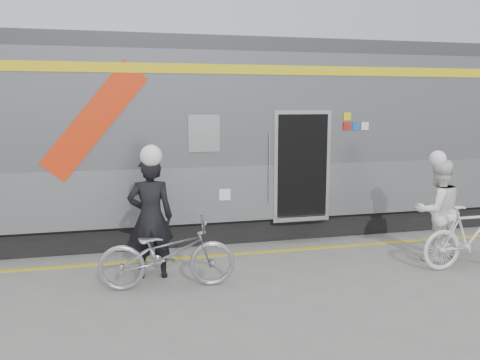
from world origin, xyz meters
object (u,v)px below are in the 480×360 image
object	(u,v)px
bicycle_right	(471,237)
woman	(437,210)
man	(151,218)
bicycle_left	(167,253)

from	to	relation	value
bicycle_right	woman	bearing A→B (deg)	28.26
man	woman	world-z (taller)	man
man	bicycle_right	bearing A→B (deg)	175.15
bicycle_left	woman	distance (m)	4.87
man	bicycle_left	world-z (taller)	man
man	bicycle_left	xyz separation A→B (m)	(0.20, -0.55, -0.45)
bicycle_left	bicycle_right	xyz separation A→B (m)	(5.15, -0.34, 0.01)
man	bicycle_left	bearing A→B (deg)	114.55
man	bicycle_left	distance (m)	0.74
woman	man	bearing A→B (deg)	-4.18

